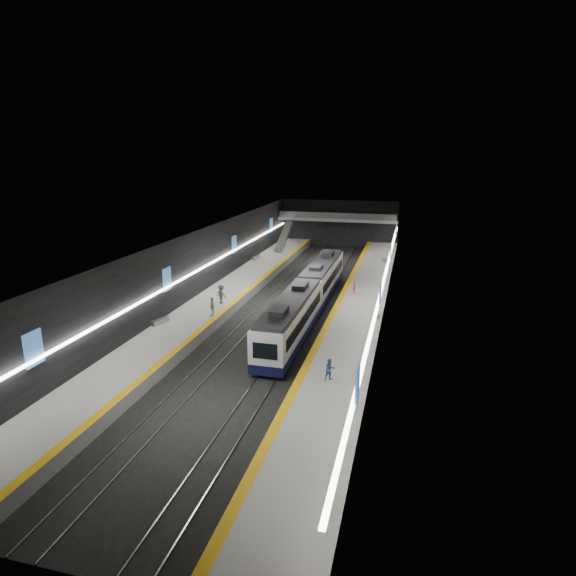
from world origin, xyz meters
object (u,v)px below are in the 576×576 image
(passenger_right_b, at_px, (330,370))
(bench_right_near, at_px, (377,313))
(passenger_left_b, at_px, (221,294))
(passenger_left_a, at_px, (212,307))
(train, at_px, (309,295))
(escalator, at_px, (284,237))
(bench_left_far, at_px, (255,258))
(bench_right_far, at_px, (385,260))
(passenger_right_a, at_px, (354,287))
(bench_left_near, at_px, (160,321))

(passenger_right_b, bearing_deg, bench_right_near, 46.49)
(passenger_right_b, distance_m, passenger_left_b, 19.77)
(passenger_left_a, bearing_deg, train, 113.11)
(escalator, xyz_separation_m, passenger_left_b, (1.16, -29.55, -0.93))
(bench_right_near, bearing_deg, passenger_right_b, -97.67)
(train, distance_m, bench_left_far, 22.66)
(train, bearing_deg, passenger_right_b, -72.86)
(bench_right_far, relative_size, passenger_right_a, 0.95)
(bench_left_far, relative_size, passenger_left_a, 0.99)
(bench_left_far, bearing_deg, escalator, 84.87)
(train, height_order, bench_left_near, train)
(train, relative_size, bench_right_near, 14.73)
(passenger_left_a, height_order, passenger_left_b, passenger_left_b)
(passenger_right_b, bearing_deg, bench_left_near, 121.74)
(bench_right_far, relative_size, passenger_left_b, 0.82)
(escalator, bearing_deg, bench_left_far, -102.36)
(train, xyz_separation_m, passenger_left_b, (-8.84, -1.44, -0.22))
(passenger_right_a, bearing_deg, train, 142.49)
(bench_right_far, bearing_deg, passenger_right_b, -115.00)
(passenger_right_a, height_order, passenger_left_a, passenger_left_a)
(bench_left_far, bearing_deg, passenger_right_a, -33.87)
(passenger_left_b, bearing_deg, passenger_left_a, 120.71)
(train, xyz_separation_m, bench_left_far, (-11.94, 19.24, -0.97))
(escalator, xyz_separation_m, passenger_left_a, (1.76, -33.35, -0.98))
(passenger_left_a, bearing_deg, bench_right_near, 95.50)
(bench_left_near, relative_size, bench_left_far, 0.99)
(passenger_right_b, bearing_deg, passenger_left_b, 98.76)
(bench_right_far, bearing_deg, passenger_left_a, -140.63)
(bench_left_far, bearing_deg, bench_left_near, -82.89)
(escalator, height_order, passenger_right_b, escalator)
(train, relative_size, bench_left_near, 16.67)
(passenger_left_a, bearing_deg, passenger_right_b, 42.00)
(passenger_left_a, bearing_deg, bench_left_far, 179.27)
(train, height_order, bench_right_far, train)
(bench_right_near, relative_size, passenger_right_b, 1.29)
(escalator, distance_m, passenger_right_b, 46.27)
(passenger_left_b, bearing_deg, passenger_right_a, -130.49)
(bench_right_far, height_order, passenger_left_a, passenger_left_a)
(bench_right_near, height_order, passenger_left_b, passenger_left_b)
(bench_right_near, bearing_deg, passenger_left_b, -178.34)
(bench_right_near, bearing_deg, train, 171.06)
(bench_left_far, relative_size, passenger_right_b, 1.15)
(passenger_right_a, height_order, passenger_left_b, passenger_left_b)
(bench_left_near, relative_size, passenger_left_a, 0.98)
(escalator, distance_m, passenger_right_a, 26.76)
(bench_right_near, bearing_deg, passenger_right_a, 115.46)
(bench_left_near, xyz_separation_m, passenger_right_a, (16.00, 13.82, 0.62))
(bench_right_near, xyz_separation_m, passenger_left_b, (-15.84, -0.24, 0.72))
(escalator, distance_m, passenger_left_a, 33.41)
(passenger_left_b, bearing_deg, bench_left_near, 87.53)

